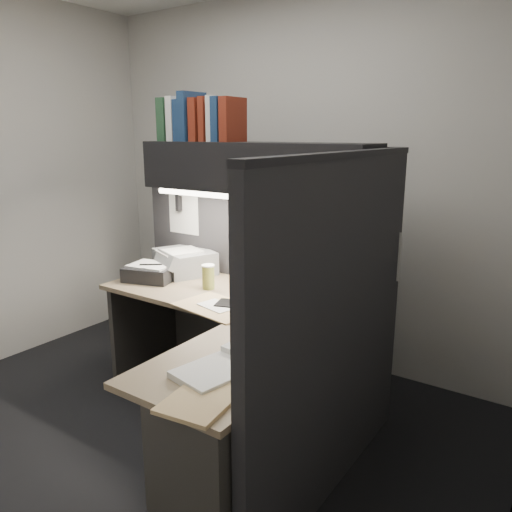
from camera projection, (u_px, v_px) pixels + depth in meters
The scene contains 21 objects.
floor at pixel (162, 437), 2.87m from camera, with size 3.50×3.50×0.00m, color black.
wall_back at pixel (297, 181), 3.75m from camera, with size 3.50×0.04×2.70m, color beige.
partition_back at pixel (257, 269), 3.41m from camera, with size 1.90×0.06×1.60m, color black.
partition_right at pixel (335, 336), 2.29m from camera, with size 0.06×1.50×1.60m, color black.
desk at pixel (218, 389), 2.53m from camera, with size 1.70×1.53×0.73m.
overhead_shelf at pixel (253, 167), 3.04m from camera, with size 1.55×0.34×0.30m, color black.
task_light_tube at pixel (240, 197), 2.97m from camera, with size 0.04×0.04×1.32m, color white.
monitor at pixel (283, 260), 3.08m from camera, with size 0.49×0.25×0.53m.
keyboard at pixel (251, 306), 2.85m from camera, with size 0.40×0.13×0.02m, color black.
mousepad at pixel (309, 314), 2.76m from camera, with size 0.20×0.18×0.00m, color navy.
mouse at pixel (307, 310), 2.75m from camera, with size 0.07×0.11×0.04m, color black.
telephone at pixel (324, 300), 2.84m from camera, with size 0.24×0.25×0.10m, color #B4AC8A.
coffee_cup at pixel (208, 277), 3.19m from camera, with size 0.08×0.08×0.15m, color #B4A748.
printer at pixel (185, 261), 3.56m from camera, with size 0.40×0.34×0.16m, color gray.
notebook_stack at pixel (151, 273), 3.40m from camera, with size 0.32×0.27×0.10m, color black.
open_folder at pixel (217, 307), 2.86m from camera, with size 0.47×0.31×0.01m, color tan.
paper_stack_a at pixel (262, 351), 2.23m from camera, with size 0.28×0.24×0.05m, color white.
paper_stack_b at pixel (213, 373), 2.06m from camera, with size 0.24×0.29×0.03m, color white.
manila_stack at pixel (201, 400), 1.86m from camera, with size 0.23×0.30×0.02m, color tan.
binder_row at pixel (200, 119), 3.20m from camera, with size 0.59×0.25×0.31m.
pinned_papers at pixel (277, 250), 2.84m from camera, with size 1.76×1.31×0.51m.
Camera 1 is at (1.89, -1.78, 1.71)m, focal length 35.00 mm.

